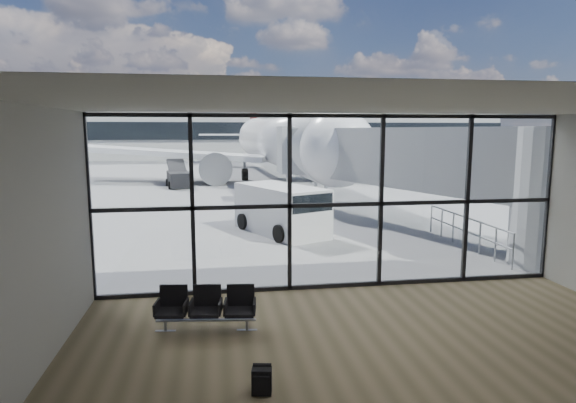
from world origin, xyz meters
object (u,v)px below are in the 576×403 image
object	(u,v)px
mobile_stairs	(7,206)
backpack	(262,381)
belt_loader	(179,178)
airliner	(278,142)
seating_row	(207,306)
service_van	(282,209)

from	to	relation	value
mobile_stairs	backpack	bearing A→B (deg)	-65.66
backpack	belt_loader	distance (m)	28.79
airliner	belt_loader	xyz separation A→B (m)	(-7.98, -5.12, -2.45)
belt_loader	backpack	bearing A→B (deg)	-93.48
airliner	belt_loader	size ratio (longest dim) A/B	9.08
seating_row	belt_loader	size ratio (longest dim) A/B	0.47
seating_row	backpack	distance (m)	2.83
seating_row	mobile_stairs	distance (m)	17.51
backpack	service_van	bearing A→B (deg)	90.54
backpack	airliner	distance (m)	34.20
belt_loader	mobile_stairs	world-z (taller)	mobile_stairs
belt_loader	service_van	bearing A→B (deg)	-82.74
airliner	mobile_stairs	xyz separation A→B (m)	(-15.22, -16.37, -2.56)
belt_loader	seating_row	bearing A→B (deg)	-94.75
seating_row	belt_loader	bearing A→B (deg)	102.39
belt_loader	mobile_stairs	size ratio (longest dim) A/B	1.31
backpack	airliner	size ratio (longest dim) A/B	0.01
seating_row	airliner	bearing A→B (deg)	86.96
backpack	mobile_stairs	xyz separation A→B (m)	(-10.40, 17.36, 0.31)
airliner	service_van	distance (m)	22.28
service_van	belt_loader	world-z (taller)	belt_loader
airliner	mobile_stairs	world-z (taller)	airliner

